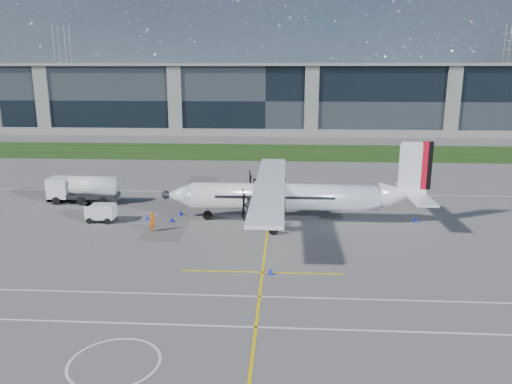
# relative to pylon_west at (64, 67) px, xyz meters

# --- Properties ---
(ground) EXTENTS (400.00, 400.00, 0.00)m
(ground) POSITION_rel_pylon_west_xyz_m (80.00, -110.00, -15.00)
(ground) COLOR #5B5957
(ground) RESTS_ON ground
(grass_strip) EXTENTS (400.00, 18.00, 0.04)m
(grass_strip) POSITION_rel_pylon_west_xyz_m (80.00, -102.00, -14.98)
(grass_strip) COLOR #193D10
(grass_strip) RESTS_ON ground
(terminal_building) EXTENTS (120.00, 20.00, 15.00)m
(terminal_building) POSITION_rel_pylon_west_xyz_m (80.00, -70.00, -7.50)
(terminal_building) COLOR black
(terminal_building) RESTS_ON ground
(tree_line) EXTENTS (400.00, 6.00, 6.00)m
(tree_line) POSITION_rel_pylon_west_xyz_m (80.00, -10.00, -12.00)
(tree_line) COLOR black
(tree_line) RESTS_ON ground
(pylon_west) EXTENTS (9.00, 4.60, 30.00)m
(pylon_west) POSITION_rel_pylon_west_xyz_m (0.00, 0.00, 0.00)
(pylon_west) COLOR gray
(pylon_west) RESTS_ON ground
(pylon_east) EXTENTS (9.00, 4.60, 30.00)m
(pylon_east) POSITION_rel_pylon_west_xyz_m (165.00, 0.00, 0.00)
(pylon_east) COLOR gray
(pylon_east) RESTS_ON ground
(yellow_taxiway_centerline) EXTENTS (0.20, 70.00, 0.01)m
(yellow_taxiway_centerline) POSITION_rel_pylon_west_xyz_m (83.00, -140.00, -14.99)
(yellow_taxiway_centerline) COLOR yellow
(yellow_taxiway_centerline) RESTS_ON ground
(white_lane_line) EXTENTS (90.00, 0.15, 0.01)m
(white_lane_line) POSITION_rel_pylon_west_xyz_m (80.00, -164.00, -14.99)
(white_lane_line) COLOR white
(white_lane_line) RESTS_ON ground
(turboprop_aircraft) EXTENTS (25.65, 26.60, 7.98)m
(turboprop_aircraft) POSITION_rel_pylon_west_xyz_m (85.49, -143.22, -11.01)
(turboprop_aircraft) COLOR white
(turboprop_aircraft) RESTS_ON ground
(fuel_tanker_truck) EXTENTS (7.97, 2.59, 2.99)m
(fuel_tanker_truck) POSITION_rel_pylon_west_xyz_m (61.62, -137.59, -13.51)
(fuel_tanker_truck) COLOR silver
(fuel_tanker_truck) RESTS_ON ground
(baggage_tug) EXTENTS (2.90, 1.74, 1.74)m
(baggage_tug) POSITION_rel_pylon_west_xyz_m (66.67, -144.46, -14.13)
(baggage_tug) COLOR silver
(baggage_tug) RESTS_ON ground
(ground_crew_person) EXTENTS (0.92, 1.02, 2.06)m
(ground_crew_person) POSITION_rel_pylon_west_xyz_m (72.46, -147.05, -13.97)
(ground_crew_person) COLOR #F25907
(ground_crew_person) RESTS_ON ground
(safety_cone_portwing) EXTENTS (0.36, 0.36, 0.50)m
(safety_cone_portwing) POSITION_rel_pylon_west_xyz_m (83.61, -156.29, -14.75)
(safety_cone_portwing) COLOR #0D14E3
(safety_cone_portwing) RESTS_ON ground
(safety_cone_fwd) EXTENTS (0.36, 0.36, 0.50)m
(safety_cone_fwd) POSITION_rel_pylon_west_xyz_m (71.01, -143.64, -14.75)
(safety_cone_fwd) COLOR #0D14E3
(safety_cone_fwd) RESTS_ON ground
(safety_cone_tail) EXTENTS (0.36, 0.36, 0.50)m
(safety_cone_tail) POSITION_rel_pylon_west_xyz_m (97.33, -142.71, -14.75)
(safety_cone_tail) COLOR #0D14E3
(safety_cone_tail) RESTS_ON ground
(safety_cone_nose_stbd) EXTENTS (0.36, 0.36, 0.50)m
(safety_cone_nose_stbd) POSITION_rel_pylon_west_xyz_m (73.95, -141.77, -14.75)
(safety_cone_nose_stbd) COLOR #0D14E3
(safety_cone_nose_stbd) RESTS_ON ground
(safety_cone_stbdwing) EXTENTS (0.36, 0.36, 0.50)m
(safety_cone_stbdwing) POSITION_rel_pylon_west_xyz_m (82.36, -129.83, -14.75)
(safety_cone_stbdwing) COLOR #0D14E3
(safety_cone_stbdwing) RESTS_ON ground
(safety_cone_nose_port) EXTENTS (0.36, 0.36, 0.50)m
(safety_cone_nose_port) POSITION_rel_pylon_west_xyz_m (73.57, -144.12, -14.75)
(safety_cone_nose_port) COLOR #0D14E3
(safety_cone_nose_port) RESTS_ON ground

